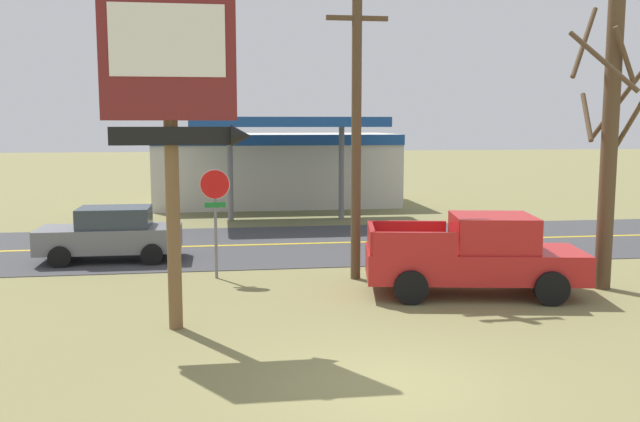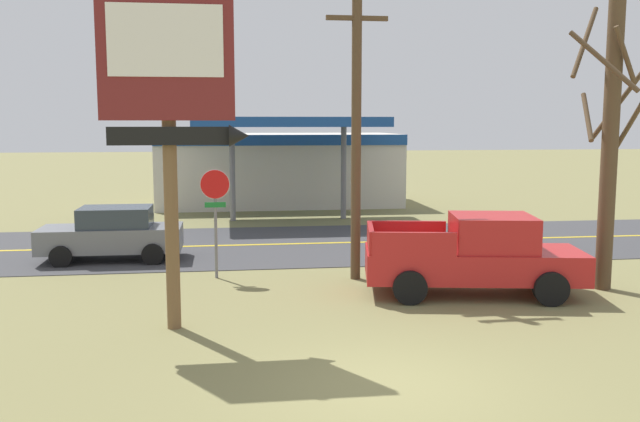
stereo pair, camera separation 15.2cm
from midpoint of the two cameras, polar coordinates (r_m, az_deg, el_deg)
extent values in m
plane|color=olive|center=(11.47, 5.98, -14.13)|extent=(180.00, 180.00, 0.00)
cube|color=#3D3D3F|center=(23.87, -1.44, -2.74)|extent=(140.00, 8.00, 0.02)
cube|color=gold|center=(23.87, -1.44, -2.71)|extent=(126.00, 0.20, 0.01)
cylinder|color=brown|center=(14.06, -12.00, 4.32)|extent=(0.28, 0.28, 6.97)
cube|color=maroon|center=(13.92, -12.27, 12.37)|extent=(2.61, 0.16, 2.45)
cube|color=white|center=(13.86, -12.34, 13.61)|extent=(2.19, 0.03, 1.37)
cube|color=black|center=(13.86, -12.10, 6.08)|extent=(2.35, 0.12, 0.36)
cone|color=black|center=(13.83, -6.39, 6.20)|extent=(0.40, 0.44, 0.44)
cylinder|color=slate|center=(18.77, -8.36, -2.21)|extent=(0.08, 0.08, 2.20)
cylinder|color=red|center=(18.56, -8.45, 2.20)|extent=(0.76, 0.03, 0.76)
cylinder|color=white|center=(18.58, -8.45, 2.20)|extent=(0.80, 0.01, 0.80)
cube|color=#19722D|center=(18.61, -8.41, 0.51)|extent=(0.56, 0.03, 0.14)
cylinder|color=brown|center=(18.25, 3.25, 6.97)|extent=(0.26, 0.26, 8.15)
cube|color=brown|center=(18.44, 3.32, 15.62)|extent=(1.61, 0.12, 0.12)
cylinder|color=brown|center=(18.55, 23.05, 5.23)|extent=(0.40, 0.40, 7.39)
cylinder|color=brown|center=(18.89, 24.27, 6.27)|extent=(0.33, 1.13, 1.49)
cylinder|color=brown|center=(19.11, 23.48, 7.91)|extent=(1.01, 0.89, 1.75)
cylinder|color=brown|center=(18.87, 21.25, 12.90)|extent=(1.22, 1.15, 1.87)
cylinder|color=brown|center=(18.42, 21.43, 7.25)|extent=(0.47, 1.20, 1.23)
cylinder|color=brown|center=(17.83, 22.62, 11.36)|extent=(1.24, 1.32, 1.53)
cylinder|color=brown|center=(18.38, 24.13, 11.69)|extent=(0.78, 0.30, 1.35)
cube|color=beige|center=(35.67, -3.36, 3.50)|extent=(12.00, 6.00, 3.60)
cube|color=#19478C|center=(32.56, -2.97, 5.86)|extent=(12.00, 0.12, 0.50)
cube|color=#19478C|center=(29.61, -2.49, 7.36)|extent=(8.00, 5.00, 0.40)
cylinder|color=slate|center=(29.56, -7.11, 3.24)|extent=(0.24, 0.24, 4.20)
cylinder|color=slate|center=(30.00, 2.11, 3.35)|extent=(0.24, 0.24, 4.20)
cube|color=red|center=(17.27, 12.76, -4.29)|extent=(5.46, 2.84, 0.72)
cube|color=red|center=(17.22, 14.31, -1.73)|extent=(2.19, 2.10, 0.84)
cube|color=#28333D|center=(17.43, 17.17, -1.73)|extent=(0.39, 1.65, 0.71)
cube|color=red|center=(17.85, 7.47, -1.71)|extent=(1.94, 0.46, 0.56)
cube|color=red|center=(16.04, 8.05, -2.74)|extent=(1.94, 0.46, 0.56)
cube|color=red|center=(16.88, 4.45, -2.19)|extent=(0.45, 1.87, 0.56)
cylinder|color=black|center=(18.64, 17.08, -4.72)|extent=(0.84, 0.42, 0.80)
cylinder|color=black|center=(16.80, 18.78, -6.10)|extent=(0.84, 0.42, 0.80)
cylinder|color=black|center=(18.08, 7.12, -4.81)|extent=(0.84, 0.42, 0.80)
cylinder|color=black|center=(16.18, 7.70, -6.27)|extent=(0.84, 0.42, 0.80)
cube|color=slate|center=(21.91, -16.65, -2.18)|extent=(4.20, 1.76, 0.72)
cube|color=#2D3842|center=(21.79, -16.32, -0.47)|extent=(2.10, 1.56, 0.60)
cylinder|color=black|center=(21.37, -20.43, -3.56)|extent=(0.64, 0.24, 0.64)
cylinder|color=black|center=(23.06, -19.48, -2.74)|extent=(0.64, 0.24, 0.64)
cylinder|color=black|center=(20.95, -13.45, -3.50)|extent=(0.64, 0.24, 0.64)
cylinder|color=black|center=(22.67, -13.02, -2.67)|extent=(0.64, 0.24, 0.64)
camera|label=1|loc=(0.08, -89.77, 0.03)|focal=38.74mm
camera|label=2|loc=(0.08, 90.23, -0.03)|focal=38.74mm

